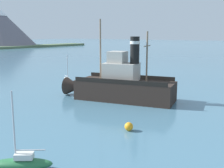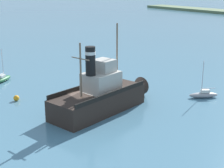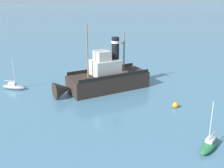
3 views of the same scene
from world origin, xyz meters
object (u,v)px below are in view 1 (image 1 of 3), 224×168
(old_tugboat, at_px, (120,85))
(mooring_buoy, at_px, (129,127))
(sailboat_grey, at_px, (67,81))
(sailboat_green, at_px, (21,163))

(old_tugboat, distance_m, mooring_buoy, 11.48)
(sailboat_grey, bearing_deg, old_tugboat, -106.77)
(old_tugboat, height_order, mooring_buoy, old_tugboat)
(old_tugboat, bearing_deg, sailboat_grey, 73.23)
(old_tugboat, distance_m, sailboat_grey, 13.87)
(old_tugboat, height_order, sailboat_grey, old_tugboat)
(sailboat_grey, relative_size, mooring_buoy, 6.66)
(sailboat_grey, xyz_separation_m, mooring_buoy, (-12.95, -20.23, -0.06))
(sailboat_green, bearing_deg, old_tugboat, 16.40)
(sailboat_green, relative_size, mooring_buoy, 6.66)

